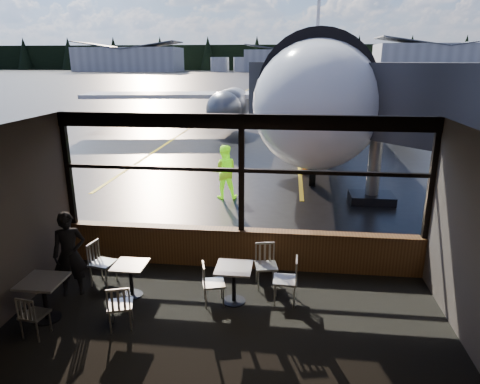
% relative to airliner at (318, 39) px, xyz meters
% --- Properties ---
extents(ground_plane, '(520.00, 520.00, 0.00)m').
position_rel_airliner_xyz_m(ground_plane, '(-2.57, 100.08, -5.87)').
color(ground_plane, black).
rests_on(ground_plane, ground).
extents(carpet_floor, '(8.00, 6.00, 0.01)m').
position_rel_airliner_xyz_m(carpet_floor, '(-2.57, -22.92, -5.86)').
color(carpet_floor, black).
rests_on(carpet_floor, ground).
extents(ceiling, '(8.00, 6.00, 0.04)m').
position_rel_airliner_xyz_m(ceiling, '(-2.57, -22.92, -2.37)').
color(ceiling, '#38332D').
rests_on(ceiling, ground).
extents(window_sill, '(8.00, 0.28, 0.90)m').
position_rel_airliner_xyz_m(window_sill, '(-2.57, -19.92, -5.42)').
color(window_sill, '#4C2D17').
rests_on(window_sill, ground).
extents(window_header, '(8.00, 0.18, 0.30)m').
position_rel_airliner_xyz_m(window_header, '(-2.57, -19.92, -2.52)').
color(window_header, black).
rests_on(window_header, ground).
extents(mullion_left, '(0.12, 0.12, 2.60)m').
position_rel_airliner_xyz_m(mullion_left, '(-6.52, -19.92, -3.67)').
color(mullion_left, black).
rests_on(mullion_left, ground).
extents(mullion_centre, '(0.12, 0.12, 2.60)m').
position_rel_airliner_xyz_m(mullion_centre, '(-2.57, -19.92, -3.67)').
color(mullion_centre, black).
rests_on(mullion_centre, ground).
extents(mullion_right, '(0.12, 0.12, 2.60)m').
position_rel_airliner_xyz_m(mullion_right, '(1.38, -19.92, -3.67)').
color(mullion_right, black).
rests_on(mullion_right, ground).
extents(window_transom, '(8.00, 0.10, 0.08)m').
position_rel_airliner_xyz_m(window_transom, '(-2.57, -19.92, -3.57)').
color(window_transom, black).
rests_on(window_transom, ground).
extents(airliner, '(33.92, 40.00, 11.75)m').
position_rel_airliner_xyz_m(airliner, '(0.00, 0.00, 0.00)').
color(airliner, white).
rests_on(airliner, ground_plane).
extents(jet_bridge, '(8.64, 10.56, 4.61)m').
position_rel_airliner_xyz_m(jet_bridge, '(1.03, -14.42, -3.57)').
color(jet_bridge, '#2C2C2F').
rests_on(jet_bridge, ground_plane).
extents(cafe_table_near, '(0.69, 0.69, 0.76)m').
position_rel_airliner_xyz_m(cafe_table_near, '(-2.55, -21.43, -5.49)').
color(cafe_table_near, gray).
rests_on(cafe_table_near, carpet_floor).
extents(cafe_table_mid, '(0.63, 0.63, 0.70)m').
position_rel_airliner_xyz_m(cafe_table_mid, '(-4.63, -21.43, -5.52)').
color(cafe_table_mid, gray).
rests_on(cafe_table_mid, carpet_floor).
extents(cafe_table_left, '(0.73, 0.73, 0.81)m').
position_rel_airliner_xyz_m(cafe_table_left, '(-5.88, -22.41, -5.47)').
color(cafe_table_left, '#A39D96').
rests_on(cafe_table_left, carpet_floor).
extents(chair_near_e, '(0.54, 0.54, 0.96)m').
position_rel_airliner_xyz_m(chair_near_e, '(-1.56, -21.33, -5.39)').
color(chair_near_e, beige).
rests_on(chair_near_e, carpet_floor).
extents(chair_near_w, '(0.59, 0.59, 0.87)m').
position_rel_airliner_xyz_m(chair_near_w, '(-2.93, -21.54, -5.44)').
color(chair_near_w, '#AEA99D').
rests_on(chair_near_w, carpet_floor).
extents(chair_near_n, '(0.60, 0.60, 0.93)m').
position_rel_airliner_xyz_m(chair_near_n, '(-1.96, -20.75, -5.41)').
color(chair_near_n, '#BAB4A8').
rests_on(chair_near_n, carpet_floor).
extents(chair_mid_s, '(0.60, 0.60, 0.89)m').
position_rel_airliner_xyz_m(chair_mid_s, '(-4.43, -22.49, -5.43)').
color(chair_mid_s, beige).
rests_on(chair_mid_s, carpet_floor).
extents(chair_mid_w, '(0.60, 0.60, 0.95)m').
position_rel_airliner_xyz_m(chair_mid_w, '(-5.39, -21.03, -5.40)').
color(chair_mid_w, '#B1ADA0').
rests_on(chair_mid_w, carpet_floor).
extents(chair_left_s, '(0.51, 0.51, 0.82)m').
position_rel_airliner_xyz_m(chair_left_s, '(-5.79, -22.90, -5.46)').
color(chair_left_s, beige).
rests_on(chair_left_s, carpet_floor).
extents(passenger, '(0.75, 0.64, 1.75)m').
position_rel_airliner_xyz_m(passenger, '(-5.84, -21.48, -5.00)').
color(passenger, black).
rests_on(passenger, carpet_floor).
extents(ground_crew, '(0.98, 0.81, 1.84)m').
position_rel_airliner_xyz_m(ground_crew, '(-3.75, -14.79, -4.95)').
color(ground_crew, '#BFF219').
rests_on(ground_crew, ground_plane).
extents(cone_nose, '(0.36, 0.36, 0.50)m').
position_rel_airliner_xyz_m(cone_nose, '(-0.88, -11.12, -5.63)').
color(cone_nose, '#FF5E08').
rests_on(cone_nose, ground_plane).
extents(hangar_left, '(45.00, 18.00, 11.00)m').
position_rel_airliner_xyz_m(hangar_left, '(-72.57, 160.08, -0.37)').
color(hangar_left, silver).
rests_on(hangar_left, ground_plane).
extents(hangar_mid, '(38.00, 15.00, 10.00)m').
position_rel_airliner_xyz_m(hangar_mid, '(-2.57, 165.08, -0.87)').
color(hangar_mid, silver).
rests_on(hangar_mid, ground_plane).
extents(hangar_right, '(50.00, 20.00, 12.00)m').
position_rel_airliner_xyz_m(hangar_right, '(57.43, 158.08, 0.13)').
color(hangar_right, silver).
rests_on(hangar_right, ground_plane).
extents(fuel_tank_a, '(8.00, 8.00, 6.00)m').
position_rel_airliner_xyz_m(fuel_tank_a, '(-32.57, 162.08, -2.87)').
color(fuel_tank_a, silver).
rests_on(fuel_tank_a, ground_plane).
extents(fuel_tank_b, '(8.00, 8.00, 6.00)m').
position_rel_airliner_xyz_m(fuel_tank_b, '(-22.57, 162.08, -2.87)').
color(fuel_tank_b, silver).
rests_on(fuel_tank_b, ground_plane).
extents(fuel_tank_c, '(8.00, 8.00, 6.00)m').
position_rel_airliner_xyz_m(fuel_tank_c, '(-12.57, 162.08, -2.87)').
color(fuel_tank_c, silver).
rests_on(fuel_tank_c, ground_plane).
extents(treeline, '(360.00, 3.00, 12.00)m').
position_rel_airliner_xyz_m(treeline, '(-2.57, 190.08, 0.13)').
color(treeline, black).
rests_on(treeline, ground_plane).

